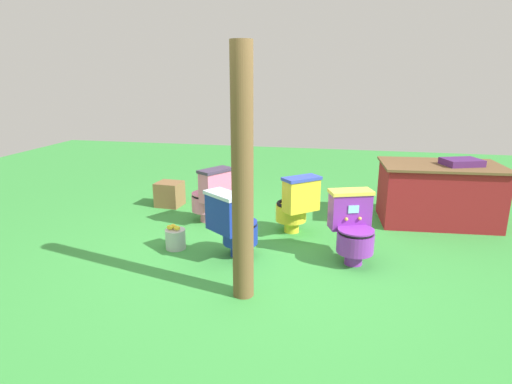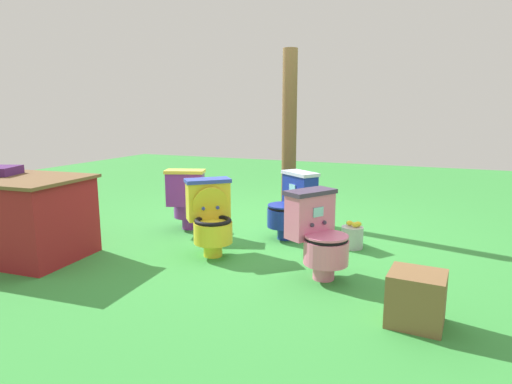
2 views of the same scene
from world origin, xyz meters
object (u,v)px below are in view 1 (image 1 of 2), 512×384
Objects in this scene: toilet_pink at (210,195)px; wooden_post at (242,177)px; lemon_bucket at (175,238)px; small_crate at (170,194)px; toilet_purple at (353,227)px; toilet_yellow at (296,204)px; vendor_table at (439,193)px; toilet_blue at (233,224)px.

wooden_post is (0.85, -1.72, 0.69)m from toilet_pink.
toilet_pink is 2.04m from wooden_post.
wooden_post is 1.58m from lemon_bucket.
small_crate is 1.61m from lemon_bucket.
toilet_yellow is (-0.66, 0.65, 0.00)m from toilet_purple.
toilet_pink reaches higher than small_crate.
vendor_table is 3.14m from wooden_post.
small_crate is (-1.92, 0.74, -0.20)m from toilet_yellow.
toilet_purple is 1.46m from wooden_post.
toilet_pink is 1.00m from small_crate.
vendor_table reaches higher than toilet_purple.
vendor_table is (2.29, 1.59, 0.02)m from toilet_blue.
toilet_purple is 2.63× the size of lemon_bucket.
small_crate is (-2.58, 1.39, -0.19)m from toilet_purple.
toilet_yellow is (0.55, 0.81, 0.00)m from toilet_blue.
toilet_blue is (-1.20, -0.17, 0.00)m from toilet_purple.
toilet_purple is 2.07× the size of small_crate.
toilet_purple and toilet_yellow have the same top height.
toilet_blue is 2.79m from vendor_table.
toilet_purple is at bearing -86.02° from toilet_yellow.
wooden_post is 7.65× the size of lemon_bucket.
toilet_blue is 2.63× the size of lemon_bucket.
toilet_blue and toilet_yellow have the same top height.
toilet_purple is 1.22m from toilet_blue.
wooden_post reaches higher than toilet_pink.
wooden_post is at bearing 24.70° from toilet_purple.
toilet_pink and toilet_yellow have the same top height.
small_crate reaches higher than lemon_bucket.
lemon_bucket is at bearing -156.53° from toilet_pink.
toilet_blue is at bearing -48.56° from small_crate.
toilet_pink is at bearing -44.57° from toilet_purple.
toilet_pink is 1.13m from toilet_yellow.
toilet_yellow reaches higher than small_crate.
lemon_bucket is at bearing -64.82° from small_crate.
small_crate is at bearing 168.25° from toilet_blue.
small_crate is (-3.66, -0.04, -0.22)m from vendor_table.
toilet_pink is 1.00× the size of toilet_blue.
small_crate is at bearing -47.97° from toilet_purple.
wooden_post is (-0.27, -1.55, 0.68)m from toilet_yellow.
wooden_post is 6.01× the size of small_crate.
toilet_blue is 2.07× the size of small_crate.
vendor_table is 0.72× the size of wooden_post.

